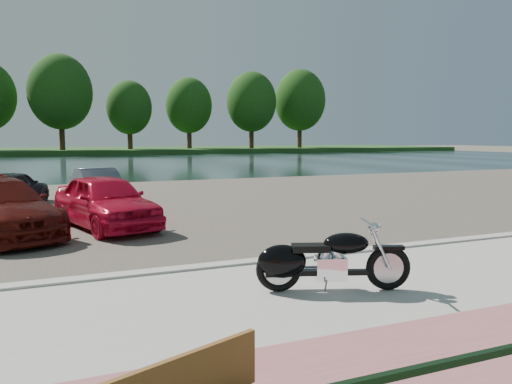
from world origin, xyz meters
TOP-DOWN VIEW (x-y plane):
  - ground at (0.00, 0.00)m, footprint 200.00×200.00m
  - promenade at (0.00, -1.00)m, footprint 60.00×6.00m
  - kerb at (0.00, 2.00)m, footprint 60.00×0.30m
  - parking_lot at (0.00, 11.00)m, footprint 60.00×18.00m
  - river at (0.00, 40.00)m, footprint 120.00×40.00m
  - far_bank at (0.00, 72.00)m, footprint 120.00×24.00m
  - bollards at (-1.67, -3.70)m, footprint 10.68×0.18m
  - far_trees at (4.36, 65.79)m, footprint 70.25×10.68m
  - motorcycle at (-1.22, 0.03)m, footprint 2.24×1.07m
  - car_4 at (-3.55, 6.96)m, footprint 2.71×4.40m
  - car_8 at (-6.06, 12.49)m, footprint 2.62×3.85m
  - car_9 at (-3.35, 12.95)m, footprint 1.80×3.86m

SIDE VIEW (x-z plane):
  - ground at x=0.00m, z-range 0.00..0.00m
  - river at x=0.00m, z-range 0.00..0.00m
  - parking_lot at x=0.00m, z-range 0.00..0.04m
  - promenade at x=0.00m, z-range 0.00..0.10m
  - kerb at x=0.00m, z-range 0.00..0.14m
  - far_bank at x=0.00m, z-range 0.00..0.60m
  - bollards at x=-1.67m, z-range 0.14..0.95m
  - motorcycle at x=-1.22m, z-range 0.04..1.09m
  - car_8 at x=-6.06m, z-range 0.04..1.26m
  - car_9 at x=-3.35m, z-range 0.04..1.26m
  - car_4 at x=-3.55m, z-range 0.04..1.44m
  - far_trees at x=4.36m, z-range 1.23..13.75m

